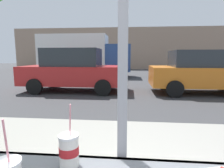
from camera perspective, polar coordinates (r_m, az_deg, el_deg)
ground_plane at (r=9.01m, az=5.06°, el=-1.24°), size 60.00×60.00×0.00m
sidewalk_strip at (r=2.88m, az=4.26°, el=-21.90°), size 16.00×2.80×0.12m
window_wall at (r=0.99m, az=3.52°, el=22.40°), size 2.75×0.20×2.90m
building_facade_far at (r=22.73m, az=5.36°, el=10.71°), size 28.00×1.20×4.84m
soda_cup_right at (r=0.98m, az=-13.03°, el=-19.04°), size 0.10×0.10×0.32m
parked_car_red at (r=8.28m, az=-11.54°, el=4.20°), size 4.43×1.99×1.85m
parked_car_orange at (r=8.45m, az=25.65°, el=3.38°), size 4.16×2.05×1.76m
box_truck at (r=14.19m, az=-8.73°, el=8.93°), size 6.64×2.44×3.06m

